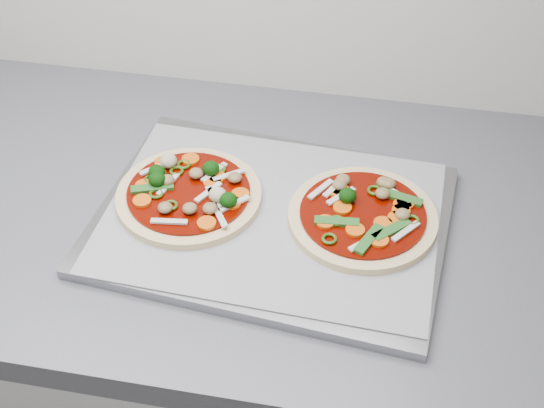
# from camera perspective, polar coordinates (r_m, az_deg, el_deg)

# --- Properties ---
(countertop) EXTENTS (3.60, 0.60, 0.04)m
(countertop) POSITION_cam_1_polar(r_m,az_deg,el_deg) (1.06, 17.67, -3.62)
(countertop) COLOR #5B5B62
(countertop) RESTS_ON base_cabinet
(baking_tray) EXTENTS (0.49, 0.38, 0.02)m
(baking_tray) POSITION_cam_1_polar(r_m,az_deg,el_deg) (1.02, -0.02, -1.23)
(baking_tray) COLOR gray
(baking_tray) RESTS_ON countertop
(parchment) EXTENTS (0.45, 0.34, 0.00)m
(parchment) POSITION_cam_1_polar(r_m,az_deg,el_deg) (1.01, -0.02, -0.89)
(parchment) COLOR #A6A5AB
(parchment) RESTS_ON baking_tray
(pizza_left) EXTENTS (0.27, 0.27, 0.03)m
(pizza_left) POSITION_cam_1_polar(r_m,az_deg,el_deg) (1.04, -6.28, 0.86)
(pizza_left) COLOR beige
(pizza_left) RESTS_ON parchment
(pizza_right) EXTENTS (0.24, 0.24, 0.03)m
(pizza_right) POSITION_cam_1_polar(r_m,az_deg,el_deg) (1.01, 6.90, -0.81)
(pizza_right) COLOR beige
(pizza_right) RESTS_ON parchment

